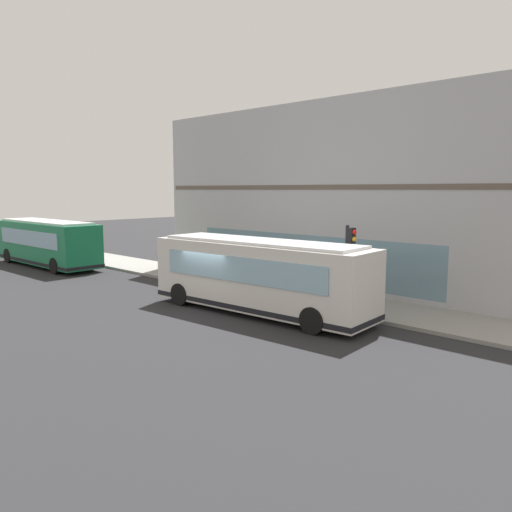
{
  "coord_description": "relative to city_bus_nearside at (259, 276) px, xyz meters",
  "views": [
    {
      "loc": [
        -14.21,
        -15.64,
        5.13
      ],
      "look_at": [
        2.81,
        0.28,
        2.0
      ],
      "focal_mm": 34.91,
      "sensor_mm": 36.0,
      "label": 1
    }
  ],
  "objects": [
    {
      "name": "traffic_light_near_corner",
      "position": [
        2.35,
        -2.84,
        1.07
      ],
      "size": [
        0.32,
        0.49,
        3.54
      ],
      "color": "black",
      "rests_on": "sidewalk_curb"
    },
    {
      "name": "city_bus_nearside",
      "position": [
        0.0,
        0.0,
        0.0
      ],
      "size": [
        3.12,
        10.17,
        3.07
      ],
      "color": "silver",
      "rests_on": "ground"
    },
    {
      "name": "sidewalk_curb",
      "position": [
        3.68,
        1.88,
        -1.48
      ],
      "size": [
        3.54,
        40.0,
        0.15
      ],
      "primitive_type": "cube",
      "color": "gray",
      "rests_on": "ground"
    },
    {
      "name": "city_bus_far_down_street",
      "position": [
        -0.3,
        19.06,
        0.0
      ],
      "size": [
        2.71,
        10.07,
        3.07
      ],
      "color": "#197247",
      "rests_on": "ground"
    },
    {
      "name": "newspaper_vending_box",
      "position": [
        2.52,
        0.34,
        -0.95
      ],
      "size": [
        0.44,
        0.42,
        0.9
      ],
      "color": "#BF3F19",
      "rests_on": "sidewalk_curb"
    },
    {
      "name": "fire_hydrant",
      "position": [
        3.98,
        1.28,
        -1.04
      ],
      "size": [
        0.35,
        0.35,
        0.74
      ],
      "color": "gold",
      "rests_on": "sidewalk_curb"
    },
    {
      "name": "pedestrian_near_building_entrance",
      "position": [
        2.47,
        4.46,
        -0.46
      ],
      "size": [
        0.32,
        0.32,
        1.64
      ],
      "color": "#99994C",
      "rests_on": "sidewalk_curb"
    },
    {
      "name": "ground",
      "position": [
        -0.69,
        1.88,
        -1.55
      ],
      "size": [
        120.0,
        120.0,
        0.0
      ],
      "primitive_type": "plane",
      "color": "#262628"
    },
    {
      "name": "building_corner",
      "position": [
        9.56,
        1.88,
        3.2
      ],
      "size": [
        8.29,
        21.53,
        9.52
      ],
      "color": "#A8A8AD",
      "rests_on": "ground"
    },
    {
      "name": "pedestrian_near_hydrant",
      "position": [
        3.6,
        -2.95,
        -0.37
      ],
      "size": [
        0.32,
        0.32,
        1.79
      ],
      "color": "#99994C",
      "rests_on": "sidewalk_curb"
    }
  ]
}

